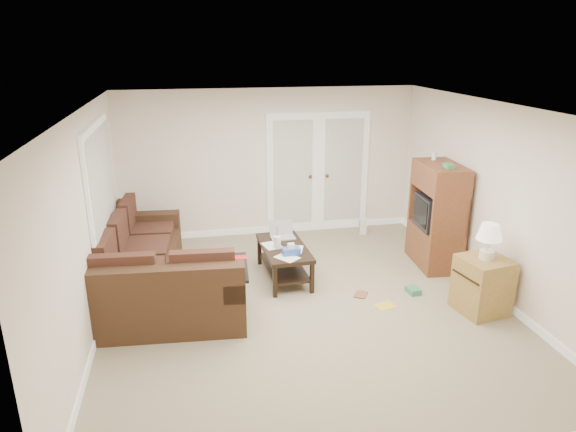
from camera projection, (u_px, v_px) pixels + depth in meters
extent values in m
plane|color=tan|center=(305.00, 306.00, 6.56)|extent=(5.50, 5.50, 0.00)
cube|color=silver|center=(308.00, 108.00, 5.76)|extent=(5.00, 5.50, 0.02)
cube|color=white|center=(87.00, 227.00, 5.70)|extent=(0.02, 5.50, 2.50)
cube|color=white|center=(495.00, 201.00, 6.62)|extent=(0.02, 5.50, 2.50)
cube|color=white|center=(269.00, 163.00, 8.71)|extent=(5.00, 0.02, 2.50)
cube|color=white|center=(396.00, 335.00, 3.60)|extent=(5.00, 0.02, 2.50)
cube|color=white|center=(293.00, 175.00, 8.83)|extent=(0.90, 0.04, 2.13)
cube|color=white|center=(343.00, 173.00, 9.00)|extent=(0.90, 0.04, 2.13)
cube|color=white|center=(293.00, 173.00, 8.79)|extent=(0.68, 0.02, 1.80)
cube|color=white|center=(343.00, 170.00, 8.96)|extent=(0.68, 0.02, 1.80)
cube|color=white|center=(100.00, 179.00, 6.53)|extent=(0.04, 1.92, 1.42)
cube|color=white|center=(102.00, 179.00, 6.54)|extent=(0.02, 1.74, 1.24)
cube|color=#412A19|center=(141.00, 267.00, 7.17)|extent=(1.10, 2.44, 0.43)
cube|color=#412A19|center=(113.00, 239.00, 6.99)|extent=(0.42, 2.39, 0.45)
cube|color=#412A19|center=(149.00, 220.00, 8.06)|extent=(0.95, 0.32, 0.23)
cube|color=#4A291D|center=(145.00, 248.00, 7.09)|extent=(0.79, 2.32, 0.12)
cube|color=#412A19|center=(167.00, 306.00, 6.10)|extent=(1.93, 1.07, 0.43)
cube|color=#412A19|center=(160.00, 286.00, 5.64)|extent=(1.88, 0.38, 0.45)
cube|color=#412A19|center=(234.00, 277.00, 6.09)|extent=(0.32, 0.95, 0.23)
cube|color=#4A291D|center=(165.00, 282.00, 6.09)|extent=(1.80, 0.75, 0.12)
cube|color=black|center=(233.00, 267.00, 6.05)|extent=(0.39, 0.85, 0.03)
cube|color=red|center=(233.00, 258.00, 6.26)|extent=(0.34, 0.15, 0.02)
cube|color=black|center=(284.00, 248.00, 7.21)|extent=(0.64, 1.21, 0.05)
cube|color=black|center=(284.00, 267.00, 7.30)|extent=(0.55, 1.12, 0.03)
cylinder|color=white|center=(277.00, 242.00, 7.10)|extent=(0.10, 0.10, 0.17)
cylinder|color=red|center=(277.00, 231.00, 7.04)|extent=(0.01, 0.01, 0.15)
cube|color=#3555AE|center=(291.00, 251.00, 6.89)|extent=(0.24, 0.14, 0.10)
cube|color=white|center=(286.00, 249.00, 7.10)|extent=(0.42, 0.66, 0.00)
cube|color=brown|center=(434.00, 246.00, 7.73)|extent=(0.60, 1.00, 0.58)
cube|color=brown|center=(440.00, 177.00, 7.38)|extent=(0.60, 1.00, 0.39)
cube|color=black|center=(436.00, 212.00, 7.55)|extent=(0.51, 0.61, 0.48)
cube|color=black|center=(420.00, 212.00, 7.52)|extent=(0.05, 0.50, 0.39)
cube|color=#3E8A56|center=(449.00, 166.00, 7.09)|extent=(0.13, 0.18, 0.06)
cylinder|color=white|center=(434.00, 156.00, 7.58)|extent=(0.07, 0.07, 0.12)
cube|color=#A17E3B|center=(482.00, 285.00, 6.33)|extent=(0.63, 0.63, 0.71)
cylinder|color=silver|center=(487.00, 255.00, 6.20)|extent=(0.17, 0.17, 0.11)
cylinder|color=silver|center=(488.00, 244.00, 6.15)|extent=(0.03, 0.03, 0.15)
cone|color=beige|center=(490.00, 232.00, 6.10)|extent=(0.31, 0.31, 0.20)
cube|color=white|center=(363.00, 226.00, 8.98)|extent=(0.13, 0.12, 0.29)
cube|color=yellow|center=(385.00, 306.00, 6.56)|extent=(0.29, 0.25, 0.01)
cube|color=#3E8A56|center=(413.00, 290.00, 6.88)|extent=(0.17, 0.21, 0.08)
imported|color=brown|center=(355.00, 294.00, 6.86)|extent=(0.24, 0.26, 0.02)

